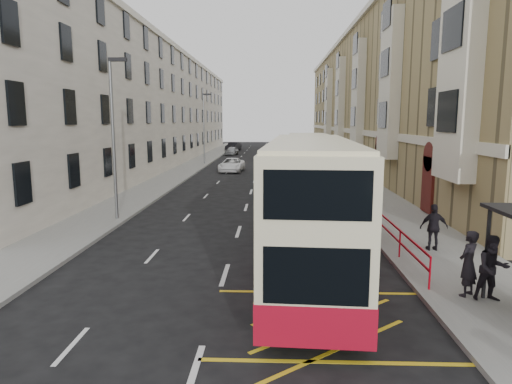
{
  "coord_description": "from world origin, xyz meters",
  "views": [
    {
      "loc": [
        1.6,
        -10.61,
        5.11
      ],
      "look_at": [
        0.9,
        7.73,
        2.23
      ],
      "focal_mm": 32.0,
      "sensor_mm": 36.0,
      "label": 1
    }
  ],
  "objects_px": {
    "double_decker_front": "(310,208)",
    "pedestrian_mid": "(492,268)",
    "street_lamp_near": "(114,130)",
    "car_silver": "(232,151)",
    "street_lamp_far": "(204,125)",
    "white_van": "(232,165)",
    "pedestrian_near": "(468,263)",
    "car_red": "(286,151)",
    "pedestrian_far": "(434,227)",
    "double_decker_rear": "(310,172)",
    "car_dark": "(233,146)"
  },
  "relations": [
    {
      "from": "street_lamp_near",
      "to": "car_red",
      "type": "xyz_separation_m",
      "value": [
        9.8,
        45.22,
        -3.98
      ]
    },
    {
      "from": "pedestrian_far",
      "to": "car_silver",
      "type": "xyz_separation_m",
      "value": [
        -12.4,
        50.45,
        -0.41
      ]
    },
    {
      "from": "white_van",
      "to": "double_decker_front",
      "type": "bearing_deg",
      "value": -77.18
    },
    {
      "from": "white_van",
      "to": "car_silver",
      "type": "xyz_separation_m",
      "value": [
        -2.0,
        21.99,
        -0.03
      ]
    },
    {
      "from": "pedestrian_far",
      "to": "white_van",
      "type": "distance_m",
      "value": 30.3
    },
    {
      "from": "street_lamp_far",
      "to": "double_decker_front",
      "type": "xyz_separation_m",
      "value": [
        9.16,
        -37.97,
        -2.34
      ]
    },
    {
      "from": "double_decker_front",
      "to": "pedestrian_near",
      "type": "distance_m",
      "value": 4.92
    },
    {
      "from": "pedestrian_near",
      "to": "white_van",
      "type": "xyz_separation_m",
      "value": [
        -9.76,
        33.14,
        -0.43
      ]
    },
    {
      "from": "street_lamp_far",
      "to": "white_van",
      "type": "height_order",
      "value": "street_lamp_far"
    },
    {
      "from": "street_lamp_near",
      "to": "car_dark",
      "type": "xyz_separation_m",
      "value": [
        1.15,
        55.0,
        -3.89
      ]
    },
    {
      "from": "double_decker_rear",
      "to": "pedestrian_mid",
      "type": "xyz_separation_m",
      "value": [
        3.94,
        -13.91,
        -1.1
      ]
    },
    {
      "from": "street_lamp_near",
      "to": "double_decker_front",
      "type": "relative_size",
      "value": 0.7
    },
    {
      "from": "street_lamp_far",
      "to": "car_silver",
      "type": "xyz_separation_m",
      "value": [
        1.74,
        15.18,
        -3.99
      ]
    },
    {
      "from": "double_decker_front",
      "to": "car_dark",
      "type": "xyz_separation_m",
      "value": [
        -8.01,
        62.97,
        -1.54
      ]
    },
    {
      "from": "white_van",
      "to": "car_silver",
      "type": "bearing_deg",
      "value": 98.17
    },
    {
      "from": "double_decker_front",
      "to": "car_silver",
      "type": "height_order",
      "value": "double_decker_front"
    },
    {
      "from": "pedestrian_mid",
      "to": "car_red",
      "type": "xyz_separation_m",
      "value": [
        -4.21,
        55.52,
        -0.43
      ]
    },
    {
      "from": "car_dark",
      "to": "car_red",
      "type": "height_order",
      "value": "car_dark"
    },
    {
      "from": "pedestrian_mid",
      "to": "car_silver",
      "type": "distance_m",
      "value": 56.82
    },
    {
      "from": "car_silver",
      "to": "car_red",
      "type": "relative_size",
      "value": 0.84
    },
    {
      "from": "street_lamp_near",
      "to": "pedestrian_far",
      "type": "distance_m",
      "value": 15.51
    },
    {
      "from": "pedestrian_near",
      "to": "car_red",
      "type": "xyz_separation_m",
      "value": [
        -3.7,
        55.16,
        -0.45
      ]
    },
    {
      "from": "street_lamp_far",
      "to": "pedestrian_near",
      "type": "bearing_deg",
      "value": -71.32
    },
    {
      "from": "pedestrian_near",
      "to": "car_red",
      "type": "height_order",
      "value": "pedestrian_near"
    },
    {
      "from": "street_lamp_near",
      "to": "pedestrian_near",
      "type": "xyz_separation_m",
      "value": [
        13.5,
        -9.94,
        -3.53
      ]
    },
    {
      "from": "pedestrian_far",
      "to": "car_silver",
      "type": "bearing_deg",
      "value": -76.56
    },
    {
      "from": "double_decker_front",
      "to": "pedestrian_near",
      "type": "height_order",
      "value": "double_decker_front"
    },
    {
      "from": "pedestrian_mid",
      "to": "white_van",
      "type": "bearing_deg",
      "value": 106.94
    },
    {
      "from": "street_lamp_far",
      "to": "white_van",
      "type": "xyz_separation_m",
      "value": [
        3.74,
        -6.81,
        -3.96
      ]
    },
    {
      "from": "pedestrian_far",
      "to": "car_silver",
      "type": "height_order",
      "value": "pedestrian_far"
    },
    {
      "from": "car_dark",
      "to": "street_lamp_far",
      "type": "bearing_deg",
      "value": -79.54
    },
    {
      "from": "double_decker_front",
      "to": "car_dark",
      "type": "relative_size",
      "value": 2.51
    },
    {
      "from": "white_van",
      "to": "car_red",
      "type": "xyz_separation_m",
      "value": [
        6.06,
        22.03,
        -0.02
      ]
    },
    {
      "from": "street_lamp_far",
      "to": "street_lamp_near",
      "type": "bearing_deg",
      "value": -90.0
    },
    {
      "from": "street_lamp_far",
      "to": "double_decker_rear",
      "type": "xyz_separation_m",
      "value": [
        10.07,
        -26.39,
        -2.46
      ]
    },
    {
      "from": "double_decker_front",
      "to": "pedestrian_mid",
      "type": "height_order",
      "value": "double_decker_front"
    },
    {
      "from": "street_lamp_near",
      "to": "double_decker_rear",
      "type": "relative_size",
      "value": 0.74
    },
    {
      "from": "double_decker_rear",
      "to": "street_lamp_far",
      "type": "bearing_deg",
      "value": 112.64
    },
    {
      "from": "pedestrian_far",
      "to": "car_red",
      "type": "xyz_separation_m",
      "value": [
        -4.34,
        50.49,
        -0.4
      ]
    },
    {
      "from": "street_lamp_near",
      "to": "car_silver",
      "type": "bearing_deg",
      "value": 87.8
    },
    {
      "from": "street_lamp_near",
      "to": "double_decker_front",
      "type": "distance_m",
      "value": 12.37
    },
    {
      "from": "pedestrian_near",
      "to": "street_lamp_near",
      "type": "bearing_deg",
      "value": -77.48
    },
    {
      "from": "double_decker_front",
      "to": "car_silver",
      "type": "xyz_separation_m",
      "value": [
        -7.42,
        53.15,
        -1.65
      ]
    },
    {
      "from": "pedestrian_near",
      "to": "car_red",
      "type": "distance_m",
      "value": 55.29
    },
    {
      "from": "street_lamp_far",
      "to": "double_decker_rear",
      "type": "height_order",
      "value": "street_lamp_far"
    },
    {
      "from": "street_lamp_far",
      "to": "car_red",
      "type": "distance_m",
      "value": 18.54
    },
    {
      "from": "pedestrian_near",
      "to": "car_dark",
      "type": "height_order",
      "value": "pedestrian_near"
    },
    {
      "from": "car_dark",
      "to": "double_decker_front",
      "type": "bearing_deg",
      "value": -69.66
    },
    {
      "from": "double_decker_front",
      "to": "pedestrian_far",
      "type": "bearing_deg",
      "value": 31.72
    },
    {
      "from": "double_decker_rear",
      "to": "pedestrian_mid",
      "type": "relative_size",
      "value": 5.81
    }
  ]
}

